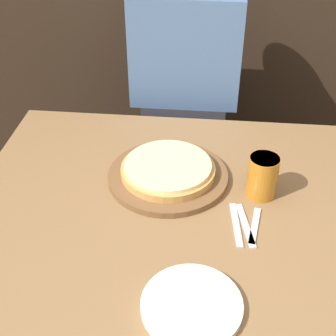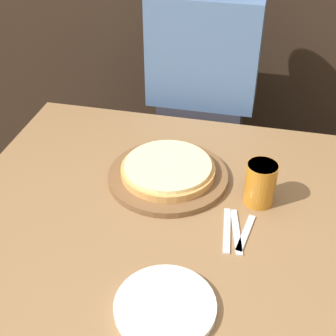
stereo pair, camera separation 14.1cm
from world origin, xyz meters
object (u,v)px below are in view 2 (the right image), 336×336
diner_person (201,116)px  pizza_on_board (168,172)px  dinner_plate (165,306)px  spoon (246,233)px  fork (227,230)px  beer_glass (261,182)px  dinner_knife (236,231)px

diner_person → pizza_on_board: bearing=-91.1°
dinner_plate → spoon: size_ratio=1.58×
fork → spoon: (0.05, 0.00, 0.00)m
beer_glass → dinner_knife: beer_glass is taller
fork → dinner_knife: same height
fork → diner_person: (-0.19, 0.75, -0.10)m
dinner_plate → diner_person: bearing=95.0°
pizza_on_board → diner_person: bearing=88.9°
pizza_on_board → fork: pizza_on_board is taller
beer_glass → spoon: beer_glass is taller
beer_glass → dinner_knife: bearing=-108.3°
dinner_knife → spoon: 0.02m
pizza_on_board → spoon: (0.25, -0.19, -0.02)m
dinner_knife → diner_person: bearing=106.2°
diner_person → beer_glass: bearing=-66.5°
pizza_on_board → dinner_plate: (0.10, -0.47, -0.01)m
fork → pizza_on_board: bearing=137.4°
pizza_on_board → dinner_plate: bearing=-77.9°
dinner_plate → diner_person: size_ratio=0.17×
pizza_on_board → diner_person: (0.01, 0.57, -0.12)m
beer_glass → pizza_on_board: bearing=170.5°
dinner_plate → diner_person: (-0.09, 1.04, -0.11)m
fork → spoon: 0.05m
pizza_on_board → spoon: bearing=-36.4°
dinner_plate → pizza_on_board: bearing=102.1°
fork → spoon: size_ratio=1.18×
fork → diner_person: size_ratio=0.12×
beer_glass → diner_person: (-0.27, 0.61, -0.17)m
pizza_on_board → dinner_plate: size_ratio=1.59×
beer_glass → dinner_plate: beer_glass is taller
beer_glass → fork: size_ratio=0.75×
pizza_on_board → beer_glass: beer_glass is taller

